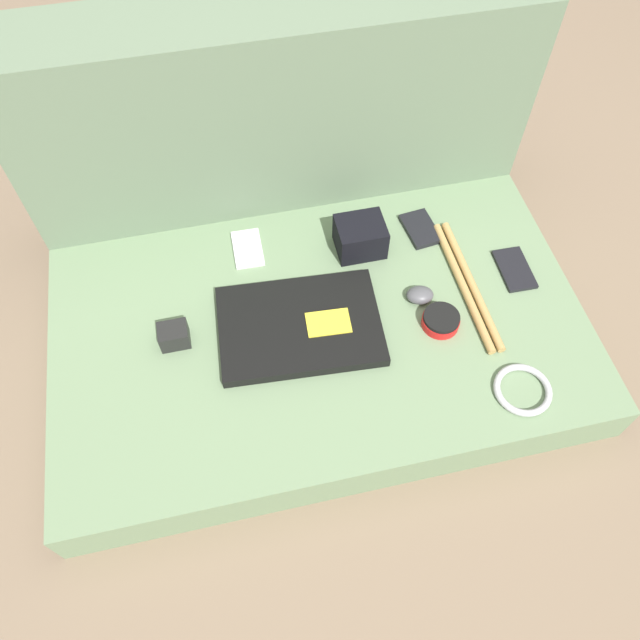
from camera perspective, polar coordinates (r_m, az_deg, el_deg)
ground_plane at (r=1.40m, az=-0.00°, el=-2.83°), size 8.00×8.00×0.00m
couch_seat at (r=1.35m, az=-0.00°, el=-1.70°), size 1.12×0.66×0.11m
couch_backrest at (r=1.46m, az=-3.86°, el=17.27°), size 1.12×0.20×0.55m
laptop at (r=1.29m, az=-1.85°, el=-0.48°), size 0.35×0.25×0.03m
computer_mouse at (r=1.35m, az=9.12°, el=2.28°), size 0.06×0.05×0.03m
speaker_puck at (r=1.32m, az=10.99°, el=-0.03°), size 0.08×0.08×0.03m
phone_silver at (r=1.43m, az=-6.63°, el=6.51°), size 0.07×0.11×0.01m
phone_black at (r=1.45m, az=17.36°, el=4.45°), size 0.07×0.12×0.01m
phone_small at (r=1.48m, az=9.17°, el=8.23°), size 0.08×0.11×0.01m
camera_pouch at (r=1.40m, az=3.70°, el=7.61°), size 0.11×0.09×0.08m
charger_brick at (r=1.30m, az=-13.21°, el=-1.39°), size 0.06×0.05×0.05m
cable_coil at (r=1.29m, az=18.04°, el=-6.08°), size 0.11×0.11×0.01m
drumstick_pair at (r=1.39m, az=13.30°, el=3.20°), size 0.04×0.35×0.02m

